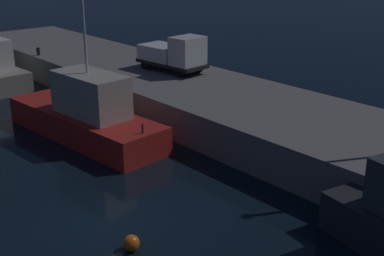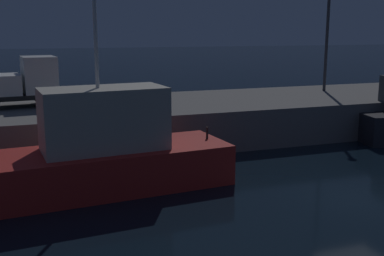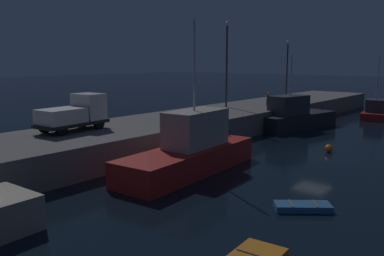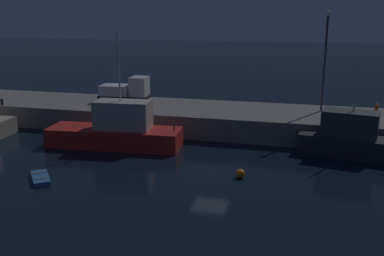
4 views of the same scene
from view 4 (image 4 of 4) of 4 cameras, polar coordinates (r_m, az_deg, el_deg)
ground_plane at (r=31.52m, az=2.42°, el=-5.94°), size 320.00×320.00×0.00m
pier_quay at (r=42.75m, az=5.98°, el=0.99°), size 74.29×8.59×2.11m
fishing_boat_blue at (r=37.39m, az=21.26°, el=-1.54°), size 10.74×5.06×7.85m
fishing_boat_white at (r=37.99m, az=-9.74°, el=-0.33°), size 11.67×4.29×9.84m
dinghy_red_small at (r=31.95m, az=-19.15°, el=-6.18°), size 2.54×2.80×0.36m
mooring_buoy_mid at (r=30.76m, az=6.33°, el=-5.92°), size 0.63×0.63×0.63m
lamp_post_west at (r=42.71m, az=16.97°, el=9.10°), size 0.44×0.44×9.24m
utility_truck at (r=46.58m, az=-8.45°, el=4.95°), size 5.51×2.72×2.65m
dockworker at (r=41.10m, az=22.89°, el=2.14°), size 0.40×0.36×1.56m
bollard_central at (r=48.60m, az=-23.54°, el=3.15°), size 0.28×0.28×0.62m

